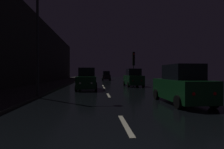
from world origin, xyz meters
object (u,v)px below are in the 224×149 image
(car_parked_right_far, at_px, (133,78))
(car_parked_right_near, at_px, (181,86))
(traffic_light_far_right, at_px, (134,61))
(car_approaching_headlights, at_px, (87,80))
(car_distant_taillights, at_px, (106,76))
(streetlamp_overhead, at_px, (45,21))

(car_parked_right_far, bearing_deg, car_parked_right_near, 180.00)
(car_parked_right_near, distance_m, car_parked_right_far, 11.74)
(traffic_light_far_right, xyz_separation_m, car_parked_right_near, (-0.80, -15.19, -2.35))
(car_approaching_headlights, bearing_deg, traffic_light_far_right, 139.93)
(traffic_light_far_right, relative_size, car_parked_right_far, 1.09)
(car_distant_taillights, bearing_deg, car_parked_right_far, -172.58)
(car_parked_right_far, bearing_deg, car_approaching_headlights, 125.81)
(car_parked_right_near, bearing_deg, traffic_light_far_right, -3.02)
(car_distant_taillights, distance_m, car_parked_right_near, 28.92)
(streetlamp_overhead, height_order, car_distant_taillights, streetlamp_overhead)
(car_distant_taillights, xyz_separation_m, car_parked_right_far, (2.23, -17.09, 0.05))
(traffic_light_far_right, xyz_separation_m, streetlamp_overhead, (-8.57, -12.48, 1.64))
(car_distant_taillights, relative_size, car_parked_right_far, 0.95)
(streetlamp_overhead, bearing_deg, car_distant_taillights, 78.02)
(streetlamp_overhead, height_order, car_parked_right_near, streetlamp_overhead)
(streetlamp_overhead, distance_m, car_distant_taillights, 27.01)
(streetlamp_overhead, height_order, car_approaching_headlights, streetlamp_overhead)
(car_parked_right_near, bearing_deg, car_distant_taillights, 4.42)
(streetlamp_overhead, relative_size, car_approaching_headlights, 1.80)
(streetlamp_overhead, distance_m, car_parked_right_near, 9.15)
(car_approaching_headlights, bearing_deg, streetlamp_overhead, -25.13)
(traffic_light_far_right, bearing_deg, car_approaching_headlights, -46.20)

